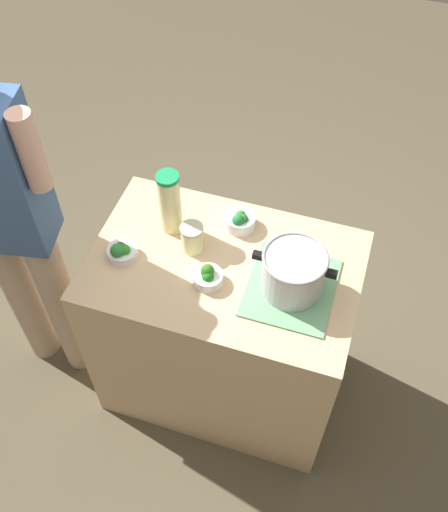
% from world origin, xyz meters
% --- Properties ---
extents(ground_plane, '(8.00, 8.00, 0.00)m').
position_xyz_m(ground_plane, '(0.00, 0.00, 0.00)').
color(ground_plane, brown).
extents(counter_slab, '(1.01, 0.66, 0.92)m').
position_xyz_m(counter_slab, '(0.00, 0.00, 0.46)').
color(counter_slab, tan).
rests_on(counter_slab, ground_plane).
extents(dish_cloth, '(0.31, 0.35, 0.01)m').
position_xyz_m(dish_cloth, '(-0.26, 0.03, 0.92)').
color(dish_cloth, '#6EA778').
rests_on(dish_cloth, counter_slab).
extents(cooking_pot, '(0.30, 0.23, 0.17)m').
position_xyz_m(cooking_pot, '(-0.26, 0.03, 1.01)').
color(cooking_pot, '#B7B7BC').
rests_on(cooking_pot, dish_cloth).
extents(lemonade_pitcher, '(0.09, 0.09, 0.27)m').
position_xyz_m(lemonade_pitcher, '(0.25, -0.11, 1.05)').
color(lemonade_pitcher, beige).
rests_on(lemonade_pitcher, counter_slab).
extents(mason_jar, '(0.09, 0.09, 0.12)m').
position_xyz_m(mason_jar, '(0.14, -0.04, 0.97)').
color(mason_jar, beige).
rests_on(mason_jar, counter_slab).
extents(broccoli_bowl_front, '(0.12, 0.12, 0.08)m').
position_xyz_m(broccoli_bowl_front, '(-0.00, -0.20, 0.95)').
color(broccoli_bowl_front, silver).
rests_on(broccoli_bowl_front, counter_slab).
extents(broccoli_bowl_center, '(0.11, 0.11, 0.08)m').
position_xyz_m(broccoli_bowl_center, '(0.03, 0.09, 0.95)').
color(broccoli_bowl_center, silver).
rests_on(broccoli_bowl_center, counter_slab).
extents(broccoli_bowl_back, '(0.11, 0.11, 0.08)m').
position_xyz_m(broccoli_bowl_back, '(0.37, 0.08, 0.95)').
color(broccoli_bowl_back, silver).
rests_on(broccoli_bowl_back, counter_slab).
extents(person_cook, '(0.50, 0.26, 1.74)m').
position_xyz_m(person_cook, '(0.82, 0.11, 0.97)').
color(person_cook, tan).
rests_on(person_cook, ground_plane).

